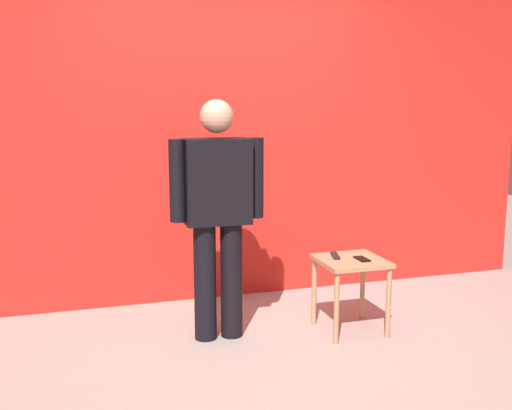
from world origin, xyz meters
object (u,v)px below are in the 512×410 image
at_px(side_table, 351,272).
at_px(tv_remote, 335,255).
at_px(cell_phone, 362,259).
at_px(standing_person, 218,208).

xyz_separation_m(side_table, tv_remote, (-0.09, 0.08, 0.10)).
relative_size(cell_phone, tv_remote, 0.85).
height_order(standing_person, cell_phone, standing_person).
bearing_deg(cell_phone, tv_remote, 140.05).
relative_size(standing_person, cell_phone, 11.30).
height_order(standing_person, side_table, standing_person).
xyz_separation_m(standing_person, tv_remote, (0.83, -0.08, -0.38)).
bearing_deg(standing_person, side_table, -9.87).
distance_m(side_table, cell_phone, 0.12).
height_order(cell_phone, tv_remote, tv_remote).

